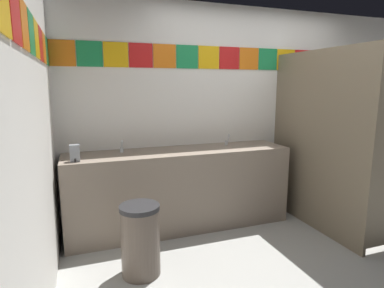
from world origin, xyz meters
The scene contains 10 objects.
ground_plane centered at (0.00, 0.00, 0.00)m, with size 9.98×9.98×0.00m, color #9E9E99.
wall_back centered at (0.00, 1.47, 1.27)m, with size 4.54×0.09×2.53m.
wall_side centered at (-2.31, 0.00, 1.27)m, with size 0.09×2.86×2.53m.
vanity_counter centered at (-0.98, 1.15, 0.45)m, with size 2.47×0.57×0.89m.
faucet_left centered at (-1.60, 1.23, 0.94)m, with size 0.04×0.10×0.14m.
faucet_right centered at (-0.37, 1.23, 0.94)m, with size 0.04×0.10×0.14m.
soap_dispenser centered at (-2.07, 0.98, 0.97)m, with size 0.09×0.09×0.16m.
stall_divider centered at (0.60, 0.41, 0.99)m, with size 0.92×1.52×1.97m.
toilet centered at (1.05, 0.99, 0.30)m, with size 0.39×0.49×0.74m.
trash_bin centered at (-1.59, 0.35, 0.31)m, with size 0.34×0.34×0.62m.
Camera 1 is at (-2.02, -2.16, 1.60)m, focal length 30.01 mm.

